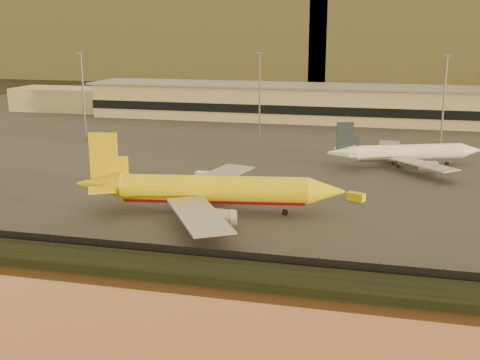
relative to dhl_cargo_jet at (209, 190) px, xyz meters
name	(u,v)px	position (x,y,z in m)	size (l,w,h in m)	color
ground	(216,234)	(4.01, -9.73, -4.46)	(900.00, 900.00, 0.00)	black
embankment	(181,269)	(4.01, -26.73, -3.76)	(320.00, 7.00, 1.40)	black
tarmac	(301,135)	(4.01, 85.27, -4.36)	(320.00, 220.00, 0.20)	#2D2D2D
perimeter_fence	(191,254)	(4.01, -22.73, -3.16)	(300.00, 0.05, 2.20)	black
terminal_building	(273,102)	(-10.51, 115.83, 1.79)	(202.00, 25.00, 12.60)	tan
apron_light_masts	(347,92)	(19.01, 65.27, 11.25)	(152.20, 12.20, 25.40)	slate
distant_hills	(323,30)	(-16.73, 330.27, 26.93)	(470.00, 160.00, 70.00)	brown
dhl_cargo_jet	(209,190)	(0.00, 0.00, 0.00)	(47.66, 46.17, 14.25)	#DBC20B
white_narrowbody_jet	(405,153)	(34.44, 47.04, -0.98)	(36.74, 34.71, 10.97)	silver
gse_vehicle_yellow	(356,197)	(24.85, 14.47, -3.49)	(3.41, 1.53, 1.53)	#DBC20B
gse_vehicle_white	(206,176)	(-7.65, 22.50, -3.30)	(4.25, 1.91, 1.91)	silver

